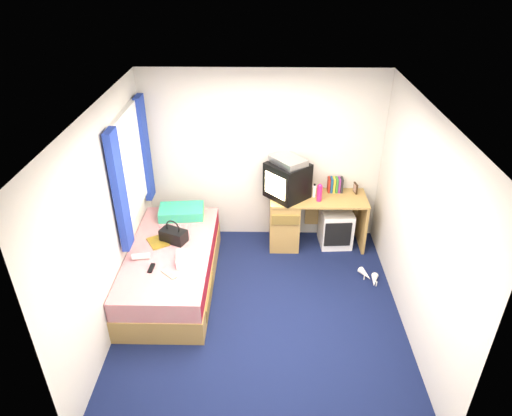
{
  "coord_description": "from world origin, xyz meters",
  "views": [
    {
      "loc": [
        0.02,
        -3.97,
        3.71
      ],
      "look_at": [
        -0.07,
        0.7,
        0.99
      ],
      "focal_mm": 32.0,
      "sensor_mm": 36.0,
      "label": 1
    }
  ],
  "objects_px": {
    "desk": "(297,218)",
    "pink_water_bottle": "(319,193)",
    "colour_swatch_fan": "(169,274)",
    "remote_control": "(151,268)",
    "bed": "(172,267)",
    "picture_frame": "(355,188)",
    "water_bottle": "(141,256)",
    "storage_cube": "(336,227)",
    "pillow": "(182,212)",
    "magazine": "(158,242)",
    "handbag": "(174,235)",
    "vcr": "(288,161)",
    "crt_tv": "(287,180)",
    "white_heels": "(370,277)",
    "aerosol_can": "(314,191)",
    "towel": "(191,259)"
  },
  "relations": [
    {
      "from": "water_bottle",
      "to": "remote_control",
      "type": "bearing_deg",
      "value": -48.86
    },
    {
      "from": "crt_tv",
      "to": "magazine",
      "type": "height_order",
      "value": "crt_tv"
    },
    {
      "from": "bed",
      "to": "picture_frame",
      "type": "distance_m",
      "value": 2.66
    },
    {
      "from": "pink_water_bottle",
      "to": "white_heels",
      "type": "xyz_separation_m",
      "value": [
        0.62,
        -0.72,
        -0.82
      ]
    },
    {
      "from": "remote_control",
      "to": "pillow",
      "type": "bearing_deg",
      "value": 84.89
    },
    {
      "from": "pillow",
      "to": "vcr",
      "type": "bearing_deg",
      "value": 7.69
    },
    {
      "from": "bed",
      "to": "water_bottle",
      "type": "bearing_deg",
      "value": -145.7
    },
    {
      "from": "pillow",
      "to": "white_heels",
      "type": "xyz_separation_m",
      "value": [
        2.45,
        -0.64,
        -0.56
      ]
    },
    {
      "from": "towel",
      "to": "white_heels",
      "type": "xyz_separation_m",
      "value": [
        2.19,
        0.39,
        -0.55
      ]
    },
    {
      "from": "desk",
      "to": "pink_water_bottle",
      "type": "distance_m",
      "value": 0.54
    },
    {
      "from": "handbag",
      "to": "magazine",
      "type": "relative_size",
      "value": 1.29
    },
    {
      "from": "crt_tv",
      "to": "colour_swatch_fan",
      "type": "distance_m",
      "value": 2.03
    },
    {
      "from": "handbag",
      "to": "magazine",
      "type": "distance_m",
      "value": 0.21
    },
    {
      "from": "picture_frame",
      "to": "storage_cube",
      "type": "bearing_deg",
      "value": -162.07
    },
    {
      "from": "vcr",
      "to": "pink_water_bottle",
      "type": "height_order",
      "value": "vcr"
    },
    {
      "from": "crt_tv",
      "to": "white_heels",
      "type": "distance_m",
      "value": 1.64
    },
    {
      "from": "aerosol_can",
      "to": "colour_swatch_fan",
      "type": "bearing_deg",
      "value": -139.96
    },
    {
      "from": "colour_swatch_fan",
      "to": "white_heels",
      "type": "distance_m",
      "value": 2.53
    },
    {
      "from": "storage_cube",
      "to": "white_heels",
      "type": "bearing_deg",
      "value": -71.12
    },
    {
      "from": "desk",
      "to": "crt_tv",
      "type": "xyz_separation_m",
      "value": [
        -0.15,
        0.0,
        0.59
      ]
    },
    {
      "from": "crt_tv",
      "to": "vcr",
      "type": "distance_m",
      "value": 0.28
    },
    {
      "from": "crt_tv",
      "to": "picture_frame",
      "type": "distance_m",
      "value": 0.97
    },
    {
      "from": "crt_tv",
      "to": "white_heels",
      "type": "relative_size",
      "value": 1.84
    },
    {
      "from": "vcr",
      "to": "white_heels",
      "type": "relative_size",
      "value": 1.24
    },
    {
      "from": "desk",
      "to": "handbag",
      "type": "relative_size",
      "value": 3.6
    },
    {
      "from": "remote_control",
      "to": "picture_frame",
      "type": "bearing_deg",
      "value": 33.07
    },
    {
      "from": "vcr",
      "to": "handbag",
      "type": "xyz_separation_m",
      "value": [
        -1.41,
        -0.79,
        -0.65
      ]
    },
    {
      "from": "desk",
      "to": "white_heels",
      "type": "relative_size",
      "value": 3.61
    },
    {
      "from": "colour_swatch_fan",
      "to": "handbag",
      "type": "bearing_deg",
      "value": 94.71
    },
    {
      "from": "storage_cube",
      "to": "aerosol_can",
      "type": "xyz_separation_m",
      "value": [
        -0.33,
        0.0,
        0.57
      ]
    },
    {
      "from": "vcr",
      "to": "magazine",
      "type": "xyz_separation_m",
      "value": [
        -1.6,
        -0.82,
        -0.73
      ]
    },
    {
      "from": "storage_cube",
      "to": "aerosol_can",
      "type": "bearing_deg",
      "value": 175.79
    },
    {
      "from": "handbag",
      "to": "towel",
      "type": "bearing_deg",
      "value": -33.55
    },
    {
      "from": "desk",
      "to": "remote_control",
      "type": "height_order",
      "value": "desk"
    },
    {
      "from": "magazine",
      "to": "picture_frame",
      "type": "bearing_deg",
      "value": 20.48
    },
    {
      "from": "picture_frame",
      "to": "pillow",
      "type": "bearing_deg",
      "value": 177.31
    },
    {
      "from": "aerosol_can",
      "to": "white_heels",
      "type": "bearing_deg",
      "value": -50.55
    },
    {
      "from": "pillow",
      "to": "magazine",
      "type": "height_order",
      "value": "pillow"
    },
    {
      "from": "crt_tv",
      "to": "water_bottle",
      "type": "xyz_separation_m",
      "value": [
        -1.73,
        -1.16,
        -0.42
      ]
    },
    {
      "from": "remote_control",
      "to": "desk",
      "type": "bearing_deg",
      "value": 40.66
    },
    {
      "from": "storage_cube",
      "to": "pink_water_bottle",
      "type": "height_order",
      "value": "pink_water_bottle"
    },
    {
      "from": "pillow",
      "to": "magazine",
      "type": "distance_m",
      "value": 0.66
    },
    {
      "from": "bed",
      "to": "handbag",
      "type": "distance_m",
      "value": 0.4
    },
    {
      "from": "colour_swatch_fan",
      "to": "remote_control",
      "type": "xyz_separation_m",
      "value": [
        -0.21,
        0.1,
        0.0
      ]
    },
    {
      "from": "picture_frame",
      "to": "remote_control",
      "type": "bearing_deg",
      "value": -159.93
    },
    {
      "from": "aerosol_can",
      "to": "storage_cube",
      "type": "bearing_deg",
      "value": -0.36
    },
    {
      "from": "picture_frame",
      "to": "magazine",
      "type": "xyz_separation_m",
      "value": [
        -2.54,
        -0.95,
        -0.27
      ]
    },
    {
      "from": "magazine",
      "to": "remote_control",
      "type": "relative_size",
      "value": 1.75
    },
    {
      "from": "pillow",
      "to": "bed",
      "type": "bearing_deg",
      "value": -91.52
    },
    {
      "from": "storage_cube",
      "to": "colour_swatch_fan",
      "type": "distance_m",
      "value": 2.52
    }
  ]
}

